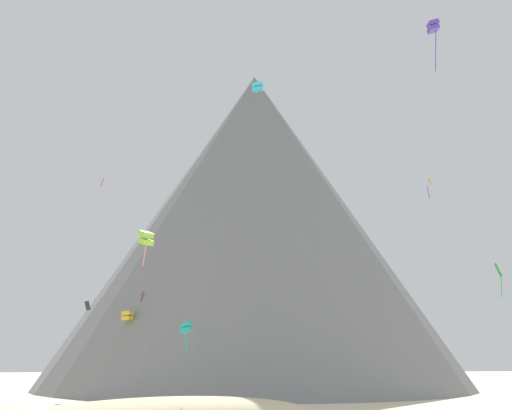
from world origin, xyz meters
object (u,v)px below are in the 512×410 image
object	(u,v)px
kite_black_low	(87,306)
kite_indigo_high	(433,27)
kite_red_mid	(102,183)
kite_lime_low	(146,238)
kite_teal_low	(186,328)
kite_cyan_high	(258,87)
kite_green_low	(499,274)
rock_massif	(259,235)
kite_orange_mid	(430,184)
kite_rainbow_low	(355,302)
kite_pink_low	(143,301)
kite_gold_low	(128,316)

from	to	relation	value
kite_black_low	kite_indigo_high	xyz separation A→B (m)	(35.83, -31.80, 23.73)
kite_red_mid	kite_lime_low	distance (m)	26.04
kite_lime_low	kite_black_low	bearing A→B (deg)	-112.98
kite_teal_low	kite_indigo_high	xyz separation A→B (m)	(22.52, -4.27, 27.82)
kite_lime_low	kite_black_low	xyz separation A→B (m)	(-10.14, 34.50, -2.33)
kite_cyan_high	kite_black_low	xyz separation A→B (m)	(-21.21, 11.14, -26.72)
kite_cyan_high	kite_green_low	size ratio (longest dim) A/B	0.46
rock_massif	kite_indigo_high	distance (m)	56.04
rock_massif	kite_cyan_high	xyz separation A→B (m)	(-3.67, -33.51, 12.33)
kite_orange_mid	kite_indigo_high	distance (m)	19.51
rock_massif	kite_black_low	size ratio (longest dim) A/B	62.16
kite_rainbow_low	kite_red_mid	size ratio (longest dim) A/B	2.51
rock_massif	kite_teal_low	xyz separation A→B (m)	(-11.56, -49.89, -18.47)
kite_red_mid	kite_black_low	bearing A→B (deg)	44.35
kite_green_low	kite_teal_low	world-z (taller)	kite_green_low
kite_lime_low	rock_massif	bearing A→B (deg)	-143.88
kite_red_mid	kite_indigo_high	xyz separation A→B (m)	(33.02, -19.77, 10.47)
kite_orange_mid	kite_lime_low	size ratio (longest dim) A/B	0.89
kite_green_low	kite_lime_low	xyz separation A→B (m)	(-33.24, -9.34, 1.01)
kite_red_mid	kite_teal_low	distance (m)	25.52
rock_massif	kite_red_mid	xyz separation A→B (m)	(-22.07, -34.40, -1.12)
kite_pink_low	kite_lime_low	bearing A→B (deg)	-172.90
kite_rainbow_low	kite_green_low	size ratio (longest dim) A/B	0.82
rock_massif	kite_rainbow_low	xyz separation A→B (m)	(10.53, -23.29, -13.68)
kite_green_low	kite_black_low	world-z (taller)	kite_green_low
kite_gold_low	rock_massif	bearing A→B (deg)	167.12
kite_indigo_high	kite_pink_low	bearing A→B (deg)	43.88
kite_orange_mid	kite_indigo_high	size ratio (longest dim) A/B	0.49
kite_pink_low	kite_gold_low	bearing A→B (deg)	153.94
kite_cyan_high	kite_pink_low	bearing A→B (deg)	-2.19
kite_orange_mid	kite_green_low	bearing A→B (deg)	-93.58
kite_cyan_high	kite_indigo_high	xyz separation A→B (m)	(14.62, -20.65, -2.99)
rock_massif	kite_teal_low	distance (m)	54.44
kite_lime_low	kite_teal_low	world-z (taller)	kite_lime_low
kite_orange_mid	kite_black_low	world-z (taller)	kite_orange_mid
rock_massif	kite_green_low	distance (m)	52.65
kite_rainbow_low	rock_massif	bearing A→B (deg)	-148.96
kite_black_low	kite_indigo_high	bearing A→B (deg)	53.33
kite_black_low	rock_massif	bearing A→B (deg)	136.87
kite_gold_low	kite_lime_low	xyz separation A→B (m)	(4.79, -33.50, 3.67)
kite_rainbow_low	kite_gold_low	size ratio (longest dim) A/B	1.73
rock_massif	kite_green_low	world-z (taller)	rock_massif
rock_massif	kite_teal_low	bearing A→B (deg)	-103.04
kite_orange_mid	kite_pink_low	bearing A→B (deg)	131.63
rock_massif	kite_orange_mid	xyz separation A→B (m)	(15.88, -38.66, -1.43)
kite_orange_mid	kite_cyan_high	xyz separation A→B (m)	(-19.54, 5.15, 13.76)
kite_red_mid	kite_teal_low	world-z (taller)	kite_red_mid
kite_pink_low	kite_green_low	bearing A→B (deg)	-124.58
kite_red_mid	kite_black_low	size ratio (longest dim) A/B	0.87
kite_green_low	kite_black_low	distance (m)	50.17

